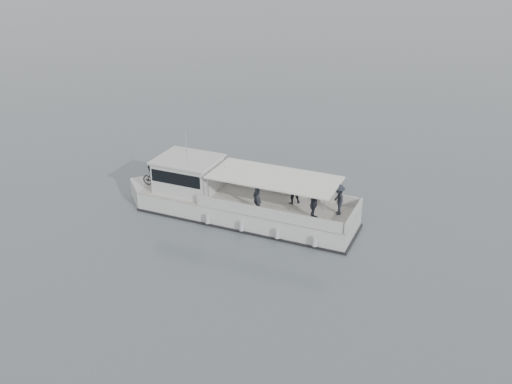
# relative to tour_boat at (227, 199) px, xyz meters

# --- Properties ---
(ground) EXTENTS (1400.00, 1400.00, 0.00)m
(ground) POSITION_rel_tour_boat_xyz_m (-2.16, 0.44, -0.90)
(ground) COLOR #535D62
(ground) RESTS_ON ground
(tour_boat) EXTENTS (13.22, 4.98, 5.50)m
(tour_boat) POSITION_rel_tour_boat_xyz_m (0.00, 0.00, 0.00)
(tour_boat) COLOR silver
(tour_boat) RESTS_ON ground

